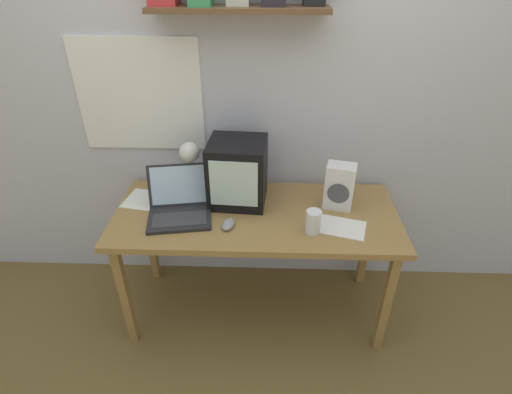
% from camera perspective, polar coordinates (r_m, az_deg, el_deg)
% --- Properties ---
extents(ground_plane, '(12.00, 12.00, 0.00)m').
position_cam_1_polar(ground_plane, '(2.61, 0.00, -15.39)').
color(ground_plane, brown).
extents(back_wall, '(5.60, 0.24, 2.60)m').
position_cam_1_polar(back_wall, '(2.23, 0.18, 16.12)').
color(back_wall, silver).
rests_on(back_wall, ground_plane).
extents(corner_desk, '(1.51, 0.65, 0.72)m').
position_cam_1_polar(corner_desk, '(2.18, 0.00, -3.74)').
color(corner_desk, '#9D7640').
rests_on(corner_desk, ground_plane).
extents(crt_monitor, '(0.32, 0.31, 0.35)m').
position_cam_1_polar(crt_monitor, '(2.15, -2.63, 3.55)').
color(crt_monitor, black).
rests_on(crt_monitor, corner_desk).
extents(laptop, '(0.37, 0.35, 0.23)m').
position_cam_1_polar(laptop, '(2.14, -10.92, -0.94)').
color(laptop, '#232326').
rests_on(laptop, corner_desk).
extents(desk_lamp, '(0.12, 0.17, 0.34)m').
position_cam_1_polar(desk_lamp, '(2.19, -9.42, 5.55)').
color(desk_lamp, silver).
rests_on(desk_lamp, corner_desk).
extents(juice_glass, '(0.08, 0.08, 0.12)m').
position_cam_1_polar(juice_glass, '(1.99, 8.16, -3.66)').
color(juice_glass, white).
rests_on(juice_glass, corner_desk).
extents(space_heater, '(0.17, 0.14, 0.25)m').
position_cam_1_polar(space_heater, '(2.17, 11.84, 1.49)').
color(space_heater, white).
rests_on(space_heater, corner_desk).
extents(computer_mouse, '(0.08, 0.12, 0.03)m').
position_cam_1_polar(computer_mouse, '(2.03, -3.99, -3.90)').
color(computer_mouse, gray).
rests_on(computer_mouse, corner_desk).
extents(open_notebook, '(0.28, 0.23, 0.00)m').
position_cam_1_polar(open_notebook, '(2.07, 11.95, -4.20)').
color(open_notebook, white).
rests_on(open_notebook, corner_desk).
extents(loose_paper_near_laptop, '(0.27, 0.24, 0.00)m').
position_cam_1_polar(loose_paper_near_laptop, '(2.32, -15.27, -0.40)').
color(loose_paper_near_laptop, white).
rests_on(loose_paper_near_laptop, corner_desk).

